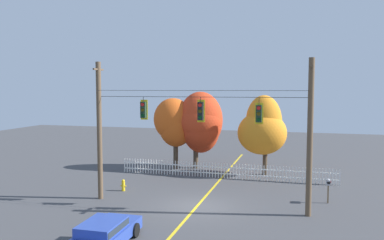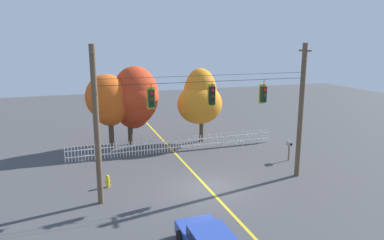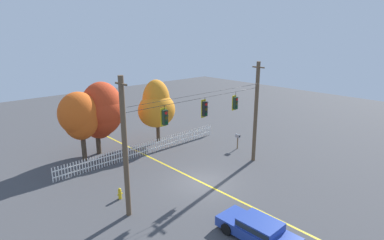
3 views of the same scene
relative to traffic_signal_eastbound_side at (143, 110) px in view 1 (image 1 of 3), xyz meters
name	(u,v)px [view 1 (image 1 of 3)]	position (x,y,z in m)	size (l,w,h in m)	color
ground	(197,206)	(3.19, -0.01, -5.44)	(80.00, 80.00, 0.00)	#424244
lane_centerline_stripe	(197,206)	(3.19, -0.01, -5.43)	(0.16, 36.00, 0.01)	gold
signal_support_span	(197,133)	(3.19, -0.01, -1.25)	(12.37, 1.10, 8.23)	brown
traffic_signal_eastbound_side	(143,110)	(0.00, 0.00, 0.00)	(0.43, 0.38, 1.33)	black
traffic_signal_southbound_primary	(201,111)	(3.40, 0.00, -0.02)	(0.43, 0.38, 1.40)	black
traffic_signal_northbound_primary	(259,114)	(6.60, 0.00, -0.10)	(0.43, 0.38, 1.43)	black
white_picket_fence	(224,171)	(3.39, 7.24, -4.87)	(16.17, 0.06, 1.12)	white
autumn_maple_near_fence	(175,122)	(-1.27, 9.68, -1.52)	(3.32, 2.96, 5.87)	#473828
autumn_maple_mid	(200,123)	(0.83, 10.05, -1.60)	(3.69, 3.62, 6.40)	#473828
autumn_oak_far_east	(263,129)	(6.00, 9.10, -1.85)	(3.73, 3.11, 6.15)	#473828
parked_car	(103,233)	(0.86, -6.53, -4.83)	(1.96, 4.37, 1.15)	#28429E
fire_hydrant	(123,185)	(-2.28, 1.97, -5.06)	(0.38, 0.22, 0.76)	gold
roadside_mailbox	(328,184)	(10.38, 2.65, -4.29)	(0.25, 0.44, 1.40)	brown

